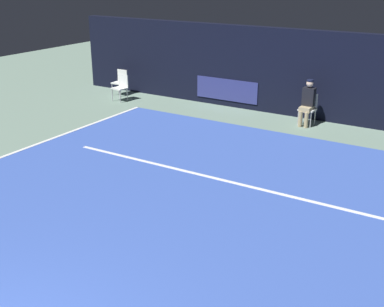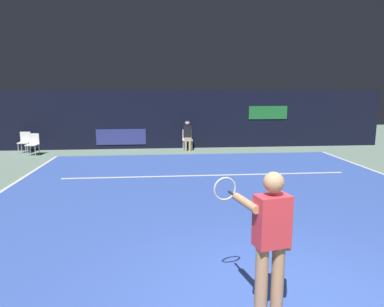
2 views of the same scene
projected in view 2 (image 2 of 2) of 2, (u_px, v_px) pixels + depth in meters
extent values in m
plane|color=slate|center=(218.00, 195.00, 8.70)|extent=(34.83, 34.83, 0.00)
cube|color=#3856B2|center=(218.00, 195.00, 8.70)|extent=(11.11, 11.45, 0.01)
cube|color=white|center=(207.00, 175.00, 10.66)|extent=(8.67, 0.10, 0.01)
cube|color=black|center=(190.00, 119.00, 15.89)|extent=(17.91, 0.30, 2.60)
cube|color=navy|center=(121.00, 137.00, 15.57)|extent=(2.20, 0.04, 0.70)
cube|color=#1E6B2D|center=(268.00, 113.00, 16.01)|extent=(1.80, 0.04, 0.60)
cylinder|color=tan|center=(277.00, 284.00, 3.83)|extent=(0.14, 0.14, 0.92)
cylinder|color=tan|center=(261.00, 287.00, 3.77)|extent=(0.14, 0.14, 0.92)
cube|color=#D8333F|center=(272.00, 221.00, 3.67)|extent=(0.40, 0.29, 0.56)
sphere|color=tan|center=(274.00, 182.00, 3.59)|extent=(0.22, 0.22, 0.22)
cylinder|color=tan|center=(246.00, 203.00, 3.79)|extent=(0.20, 0.51, 0.09)
cylinder|color=tan|center=(289.00, 225.00, 3.77)|extent=(0.09, 0.09, 0.56)
cylinder|color=black|center=(234.00, 195.00, 4.07)|extent=(0.10, 0.30, 0.03)
torus|color=#B2B2B7|center=(225.00, 189.00, 4.33)|extent=(0.30, 0.09, 0.30)
cube|color=white|center=(187.00, 140.00, 15.26)|extent=(0.45, 0.41, 0.04)
cube|color=white|center=(187.00, 134.00, 15.42)|extent=(0.42, 0.04, 0.42)
cylinder|color=#B2B2B7|center=(183.00, 146.00, 15.12)|extent=(0.03, 0.03, 0.46)
cylinder|color=#B2B2B7|center=(192.00, 146.00, 15.15)|extent=(0.03, 0.03, 0.46)
cylinder|color=#B2B2B7|center=(183.00, 145.00, 15.46)|extent=(0.03, 0.03, 0.46)
cylinder|color=#B2B2B7|center=(191.00, 144.00, 15.48)|extent=(0.03, 0.03, 0.46)
cube|color=tan|center=(188.00, 139.00, 15.18)|extent=(0.33, 0.41, 0.14)
cylinder|color=tan|center=(186.00, 146.00, 15.04)|extent=(0.11, 0.11, 0.46)
cylinder|color=tan|center=(190.00, 146.00, 15.05)|extent=(0.11, 0.11, 0.46)
cube|color=black|center=(187.00, 131.00, 15.24)|extent=(0.35, 0.23, 0.52)
sphere|color=beige|center=(187.00, 123.00, 15.17)|extent=(0.20, 0.20, 0.20)
cylinder|color=#141933|center=(187.00, 121.00, 15.16)|extent=(0.19, 0.19, 0.04)
cube|color=white|center=(32.00, 145.00, 13.99)|extent=(0.48, 0.45, 0.04)
cube|color=white|center=(34.00, 138.00, 14.14)|extent=(0.42, 0.08, 0.42)
cylinder|color=#B2B2B7|center=(26.00, 151.00, 13.86)|extent=(0.03, 0.03, 0.44)
cylinder|color=#B2B2B7|center=(35.00, 151.00, 13.85)|extent=(0.03, 0.03, 0.44)
cylinder|color=#B2B2B7|center=(30.00, 149.00, 14.19)|extent=(0.03, 0.03, 0.44)
cylinder|color=#B2B2B7|center=(39.00, 149.00, 14.19)|extent=(0.03, 0.03, 0.44)
cube|color=white|center=(24.00, 143.00, 14.57)|extent=(0.44, 0.40, 0.04)
cube|color=white|center=(25.00, 137.00, 14.72)|extent=(0.42, 0.03, 0.42)
cylinder|color=#B2B2B7|center=(18.00, 149.00, 14.42)|extent=(0.03, 0.03, 0.44)
cylinder|color=#B2B2B7|center=(28.00, 148.00, 14.46)|extent=(0.03, 0.03, 0.44)
cylinder|color=#B2B2B7|center=(21.00, 147.00, 14.76)|extent=(0.03, 0.03, 0.44)
cylinder|color=#B2B2B7|center=(31.00, 147.00, 14.79)|extent=(0.03, 0.03, 0.44)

